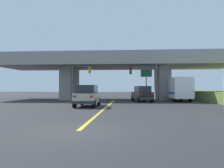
# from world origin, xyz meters

# --- Properties ---
(ground) EXTENTS (160.00, 160.00, 0.00)m
(ground) POSITION_xyz_m (0.00, 25.22, 0.00)
(ground) COLOR #2B2B2D
(overpass_bridge) EXTENTS (35.83, 9.46, 6.97)m
(overpass_bridge) POSITION_xyz_m (0.00, 25.22, 4.92)
(overpass_bridge) COLOR gray
(overpass_bridge) RESTS_ON ground
(lane_divider_stripe) EXTENTS (0.20, 22.70, 0.01)m
(lane_divider_stripe) POSITION_xyz_m (0.00, 11.35, 0.00)
(lane_divider_stripe) COLOR yellow
(lane_divider_stripe) RESTS_ON ground
(suv_lead) EXTENTS (1.99, 4.29, 2.02)m
(suv_lead) POSITION_xyz_m (-1.84, 11.52, 1.01)
(suv_lead) COLOR #B7B29E
(suv_lead) RESTS_ON ground
(suv_crossing) EXTENTS (2.76, 4.58, 2.02)m
(suv_crossing) POSITION_xyz_m (3.82, 19.47, 1.01)
(suv_crossing) COLOR black
(suv_crossing) RESTS_ON ground
(box_truck) EXTENTS (2.33, 7.03, 3.14)m
(box_truck) POSITION_xyz_m (8.84, 21.10, 1.65)
(box_truck) COLOR navy
(box_truck) RESTS_ON ground
(traffic_signal_nearside) EXTENTS (3.70, 0.36, 5.50)m
(traffic_signal_nearside) POSITION_xyz_m (4.55, 20.75, 3.45)
(traffic_signal_nearside) COLOR #56595E
(traffic_signal_nearside) RESTS_ON ground
(traffic_signal_farside) EXTENTS (2.73, 0.36, 5.36)m
(traffic_signal_farside) POSITION_xyz_m (-4.91, 20.98, 3.43)
(traffic_signal_farside) COLOR #56595E
(traffic_signal_farside) RESTS_ON ground
(highway_sign) EXTENTS (1.65, 0.17, 4.63)m
(highway_sign) POSITION_xyz_m (4.67, 22.95, 3.42)
(highway_sign) COLOR slate
(highway_sign) RESTS_ON ground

